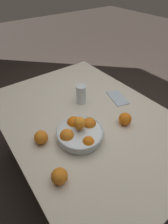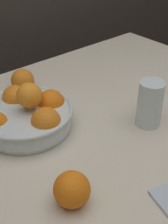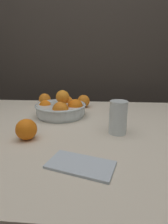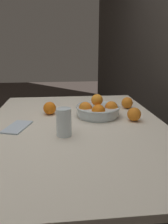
{
  "view_description": "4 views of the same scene",
  "coord_description": "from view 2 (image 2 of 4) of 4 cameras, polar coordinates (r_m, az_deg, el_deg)",
  "views": [
    {
      "loc": [
        -0.71,
        0.55,
        1.53
      ],
      "look_at": [
        -0.03,
        0.04,
        0.8
      ],
      "focal_mm": 28.0,
      "sensor_mm": 36.0,
      "label": 1
    },
    {
      "loc": [
        -0.49,
        -0.52,
        1.27
      ],
      "look_at": [
        -0.02,
        0.02,
        0.79
      ],
      "focal_mm": 50.0,
      "sensor_mm": 36.0,
      "label": 2
    },
    {
      "loc": [
        0.06,
        -0.76,
        1.02
      ],
      "look_at": [
        -0.0,
        0.08,
        0.77
      ],
      "focal_mm": 28.0,
      "sensor_mm": 36.0,
      "label": 3
    },
    {
      "loc": [
        1.16,
        -0.07,
        1.15
      ],
      "look_at": [
        -0.03,
        0.05,
        0.79
      ],
      "focal_mm": 35.0,
      "sensor_mm": 36.0,
      "label": 4
    }
  ],
  "objects": [
    {
      "name": "orange_loose_aside",
      "position": [
        1.11,
        -11.17,
        5.7
      ],
      "size": [
        0.08,
        0.08,
        0.08
      ],
      "primitive_type": "sphere",
      "color": "orange",
      "rests_on": "dining_table"
    },
    {
      "name": "dining_table",
      "position": [
        0.94,
        1.97,
        -6.89
      ],
      "size": [
        1.42,
        1.03,
        0.72
      ],
      "color": "beige",
      "rests_on": "ground_plane"
    },
    {
      "name": "fruit_bowl",
      "position": [
        0.91,
        -10.32,
        -0.43
      ],
      "size": [
        0.28,
        0.28,
        0.15
      ],
      "color": "silver",
      "rests_on": "dining_table"
    },
    {
      "name": "orange_loose_near_bowl",
      "position": [
        0.69,
        -2.23,
        -13.97
      ],
      "size": [
        0.08,
        0.08,
        0.08
      ],
      "primitive_type": "sphere",
      "color": "orange",
      "rests_on": "dining_table"
    },
    {
      "name": "juice_glass",
      "position": [
        0.92,
        11.9,
        1.23
      ],
      "size": [
        0.07,
        0.07,
        0.14
      ],
      "color": "#F4A314",
      "rests_on": "dining_table"
    }
  ]
}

